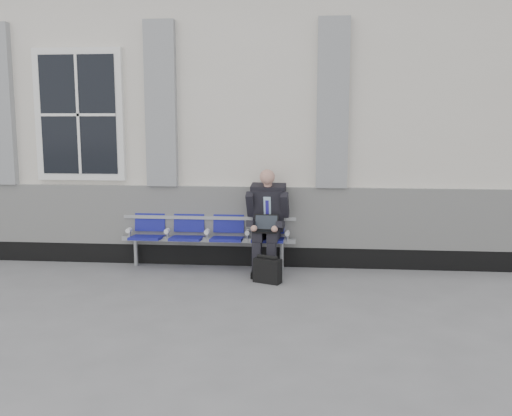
# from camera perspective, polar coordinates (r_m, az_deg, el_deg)

# --- Properties ---
(ground) EXTENTS (70.00, 70.00, 0.00)m
(ground) POSITION_cam_1_polar(r_m,az_deg,el_deg) (8.13, -22.79, -7.39)
(ground) COLOR slate
(ground) RESTS_ON ground
(station_building) EXTENTS (14.40, 4.40, 4.49)m
(station_building) POSITION_cam_1_polar(r_m,az_deg,el_deg) (11.02, -14.97, 8.71)
(station_building) COLOR silver
(station_building) RESTS_ON ground
(bench) EXTENTS (2.60, 0.47, 0.91)m
(bench) POSITION_cam_1_polar(r_m,az_deg,el_deg) (8.48, -4.83, -2.27)
(bench) COLOR #9EA0A3
(bench) RESTS_ON ground
(businessman) EXTENTS (0.62, 0.83, 1.48)m
(businessman) POSITION_cam_1_polar(r_m,az_deg,el_deg) (8.19, 1.13, -0.91)
(businessman) COLOR black
(businessman) RESTS_ON ground
(briefcase) EXTENTS (0.40, 0.29, 0.38)m
(briefcase) POSITION_cam_1_polar(r_m,az_deg,el_deg) (7.70, 1.16, -6.22)
(briefcase) COLOR black
(briefcase) RESTS_ON ground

